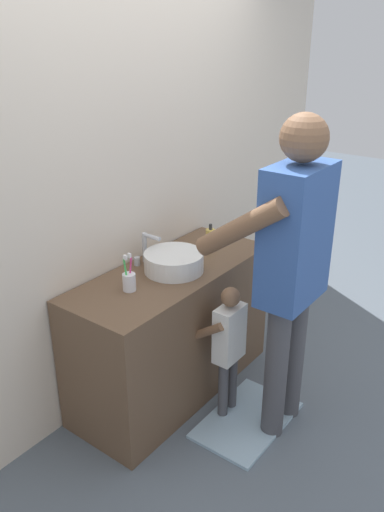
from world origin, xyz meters
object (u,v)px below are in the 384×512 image
Objects in this scene: child_toddler at (228,341)px; adult_parent at (291,255)px; soap_bottle at (210,239)px; toothbrush_cup at (129,281)px.

child_toddler is 0.47× the size of adult_parent.
soap_bottle is 0.68m from child_toddler.
toothbrush_cup is 0.85m from adult_parent.
adult_parent is (0.45, -0.70, 0.18)m from toothbrush_cup.
soap_bottle is 0.09× the size of adult_parent.
adult_parent is (0.12, -0.28, 0.56)m from child_toddler.
soap_bottle is at bearing 45.91° from child_toddler.
toothbrush_cup is 0.65m from child_toddler.
adult_parent reaches higher than soap_bottle.
toothbrush_cup reaches higher than child_toddler.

